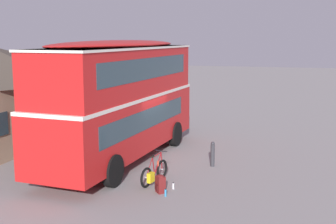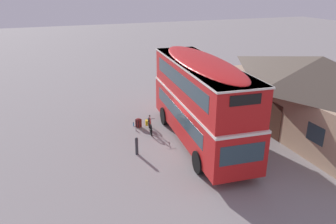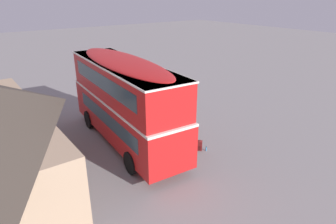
{
  "view_description": "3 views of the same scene",
  "coord_description": "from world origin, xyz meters",
  "px_view_note": "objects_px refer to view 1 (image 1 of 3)",
  "views": [
    {
      "loc": [
        -16.56,
        -6.14,
        4.89
      ],
      "look_at": [
        -1.14,
        -1.59,
        2.19
      ],
      "focal_mm": 47.64,
      "sensor_mm": 36.0,
      "label": 1
    },
    {
      "loc": [
        14.8,
        -6.95,
        8.37
      ],
      "look_at": [
        -1.38,
        -0.93,
        1.66
      ],
      "focal_mm": 35.44,
      "sensor_mm": 36.0,
      "label": 2
    },
    {
      "loc": [
        -13.84,
        7.65,
        7.87
      ],
      "look_at": [
        -2.94,
        -0.46,
        2.39
      ],
      "focal_mm": 31.47,
      "sensor_mm": 36.0,
      "label": 3
    }
  ],
  "objects_px": {
    "double_decker_bus": "(121,95)",
    "backpack_on_ground": "(160,183)",
    "water_bottle_blue_sports": "(165,193)",
    "touring_bicycle": "(154,173)",
    "water_bottle_clear_plastic": "(173,186)",
    "kerb_bollard": "(213,154)"
  },
  "relations": [
    {
      "from": "water_bottle_blue_sports",
      "to": "kerb_bollard",
      "type": "xyz_separation_m",
      "value": [
        3.66,
        -0.78,
        0.38
      ]
    },
    {
      "from": "backpack_on_ground",
      "to": "water_bottle_blue_sports",
      "type": "bearing_deg",
      "value": -138.36
    },
    {
      "from": "touring_bicycle",
      "to": "backpack_on_ground",
      "type": "distance_m",
      "value": 0.93
    },
    {
      "from": "touring_bicycle",
      "to": "water_bottle_clear_plastic",
      "type": "bearing_deg",
      "value": -114.74
    },
    {
      "from": "water_bottle_clear_plastic",
      "to": "double_decker_bus",
      "type": "bearing_deg",
      "value": 46.58
    },
    {
      "from": "double_decker_bus",
      "to": "kerb_bollard",
      "type": "distance_m",
      "value": 4.25
    },
    {
      "from": "touring_bicycle",
      "to": "water_bottle_clear_plastic",
      "type": "height_order",
      "value": "touring_bicycle"
    },
    {
      "from": "water_bottle_blue_sports",
      "to": "double_decker_bus",
      "type": "bearing_deg",
      "value": 39.54
    },
    {
      "from": "double_decker_bus",
      "to": "water_bottle_clear_plastic",
      "type": "relative_size",
      "value": 43.25
    },
    {
      "from": "double_decker_bus",
      "to": "touring_bicycle",
      "type": "distance_m",
      "value": 3.95
    },
    {
      "from": "double_decker_bus",
      "to": "kerb_bollard",
      "type": "height_order",
      "value": "double_decker_bus"
    },
    {
      "from": "double_decker_bus",
      "to": "water_bottle_clear_plastic",
      "type": "xyz_separation_m",
      "value": [
        -2.77,
        -2.93,
        -2.54
      ]
    },
    {
      "from": "double_decker_bus",
      "to": "water_bottle_clear_plastic",
      "type": "height_order",
      "value": "double_decker_bus"
    },
    {
      "from": "backpack_on_ground",
      "to": "water_bottle_clear_plastic",
      "type": "distance_m",
      "value": 0.56
    },
    {
      "from": "backpack_on_ground",
      "to": "water_bottle_clear_plastic",
      "type": "relative_size",
      "value": 2.55
    },
    {
      "from": "touring_bicycle",
      "to": "water_bottle_blue_sports",
      "type": "height_order",
      "value": "touring_bicycle"
    },
    {
      "from": "double_decker_bus",
      "to": "water_bottle_clear_plastic",
      "type": "bearing_deg",
      "value": -133.42
    },
    {
      "from": "backpack_on_ground",
      "to": "water_bottle_clear_plastic",
      "type": "xyz_separation_m",
      "value": [
        0.43,
        -0.3,
        -0.19
      ]
    },
    {
      "from": "backpack_on_ground",
      "to": "kerb_bollard",
      "type": "relative_size",
      "value": 0.6
    },
    {
      "from": "double_decker_bus",
      "to": "backpack_on_ground",
      "type": "height_order",
      "value": "double_decker_bus"
    },
    {
      "from": "touring_bicycle",
      "to": "kerb_bollard",
      "type": "distance_m",
      "value": 2.99
    },
    {
      "from": "double_decker_bus",
      "to": "touring_bicycle",
      "type": "height_order",
      "value": "double_decker_bus"
    }
  ]
}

